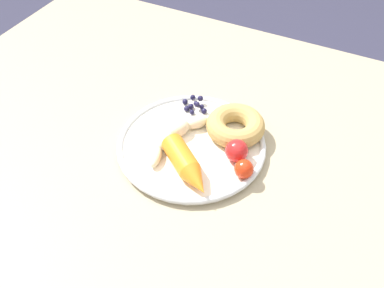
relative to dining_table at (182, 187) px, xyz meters
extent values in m
cube|color=tan|center=(0.00, 0.00, 0.06)|extent=(1.23, 0.99, 0.03)
cube|color=tan|center=(-0.56, 0.44, -0.31)|extent=(0.05, 0.05, 0.70)
cylinder|color=white|center=(0.00, 0.04, 0.08)|extent=(0.27, 0.27, 0.01)
torus|color=silver|center=(0.00, 0.04, 0.09)|extent=(0.28, 0.28, 0.01)
ellipsoid|color=beige|center=(0.02, 0.11, 0.09)|extent=(0.05, 0.04, 0.02)
ellipsoid|color=beige|center=(-0.01, 0.09, 0.10)|extent=(0.05, 0.05, 0.02)
ellipsoid|color=beige|center=(-0.03, 0.05, 0.10)|extent=(0.05, 0.06, 0.03)
ellipsoid|color=beige|center=(-0.04, 0.01, 0.10)|extent=(0.03, 0.05, 0.02)
ellipsoid|color=beige|center=(-0.04, -0.03, 0.09)|extent=(0.03, 0.05, 0.02)
cylinder|color=orange|center=(0.01, -0.01, 0.11)|extent=(0.09, 0.08, 0.04)
cone|color=orange|center=(0.06, -0.05, 0.11)|extent=(0.07, 0.06, 0.04)
torus|color=tan|center=(0.06, 0.10, 0.10)|extent=(0.13, 0.13, 0.04)
sphere|color=#191638|center=(-0.03, 0.14, 0.09)|extent=(0.01, 0.01, 0.01)
sphere|color=#191638|center=(-0.05, 0.12, 0.09)|extent=(0.01, 0.01, 0.01)
sphere|color=#191638|center=(-0.04, 0.14, 0.09)|extent=(0.01, 0.01, 0.01)
sphere|color=#191638|center=(-0.04, 0.12, 0.09)|extent=(0.01, 0.01, 0.01)
sphere|color=#191638|center=(-0.02, 0.13, 0.09)|extent=(0.01, 0.01, 0.01)
sphere|color=#191638|center=(-0.06, 0.16, 0.09)|extent=(0.01, 0.01, 0.01)
sphere|color=#191638|center=(-0.05, 0.13, 0.09)|extent=(0.01, 0.01, 0.01)
sphere|color=#191638|center=(-0.06, 0.14, 0.09)|extent=(0.01, 0.01, 0.01)
sphere|color=#191638|center=(-0.04, 0.15, 0.10)|extent=(0.01, 0.01, 0.01)
sphere|color=#191638|center=(-0.03, 0.13, 0.10)|extent=(0.01, 0.01, 0.01)
sphere|color=red|center=(0.09, 0.04, 0.11)|extent=(0.04, 0.04, 0.04)
sphere|color=red|center=(0.12, 0.01, 0.10)|extent=(0.03, 0.03, 0.03)
camera|label=1|loc=(0.25, -0.46, 0.66)|focal=40.06mm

